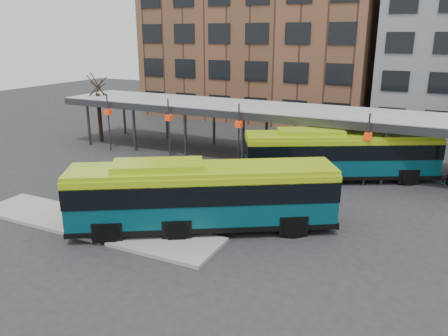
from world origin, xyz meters
TOP-DOWN VIEW (x-y plane):
  - ground at (0.00, 0.00)m, footprint 120.00×120.00m
  - boarding_island at (-5.50, -3.00)m, footprint 14.00×3.00m
  - canopy at (-0.06, 12.87)m, footprint 40.00×6.53m
  - tree at (-18.00, 12.00)m, footprint 1.64×1.64m
  - building_brick at (-10.00, 32.00)m, footprint 26.00×14.00m
  - bus_front at (-0.30, -0.84)m, footprint 12.69×9.10m
  - bus_rear at (4.24, 10.18)m, footprint 12.56×8.35m
  - pedestrian at (-6.89, -3.29)m, footprint 0.71×0.80m

SIDE VIEW (x-z plane):
  - ground at x=0.00m, z-range 0.00..0.00m
  - boarding_island at x=-5.50m, z-range 0.00..0.18m
  - pedestrian at x=-6.89m, z-range 0.19..2.05m
  - bus_rear at x=4.24m, z-range 0.07..3.59m
  - bus_front at x=-0.30m, z-range 0.07..3.69m
  - tree at x=-18.00m, z-range -0.36..5.23m
  - canopy at x=-0.06m, z-range 1.51..6.31m
  - building_brick at x=-10.00m, z-range 0.00..22.00m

